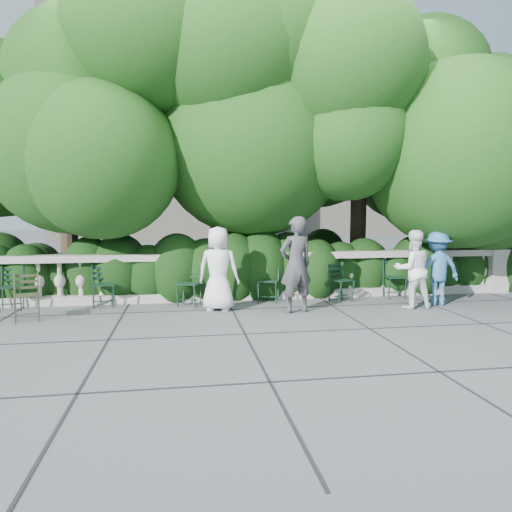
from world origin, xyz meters
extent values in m
plane|color=#515459|center=(0.00, 0.00, 0.00)|extent=(90.00, 90.00, 0.00)
cube|color=#9E998E|center=(0.00, 1.80, 0.09)|extent=(12.00, 0.32, 0.18)
cube|color=#9E998E|center=(0.00, 1.80, 0.93)|extent=(12.00, 0.36, 0.14)
cube|color=#9E998E|center=(5.78, 1.80, 0.50)|extent=(0.44, 0.44, 1.00)
cylinder|color=#3F3023|center=(-4.00, 3.40, 1.40)|extent=(0.40, 0.40, 2.80)
ellipsoid|color=#12360E|center=(-4.00, 2.96, 3.68)|extent=(5.28, 5.28, 3.96)
cylinder|color=#3F3023|center=(-0.50, 4.00, 1.70)|extent=(0.40, 0.40, 3.40)
ellipsoid|color=#12360E|center=(-0.50, 3.48, 4.44)|extent=(6.24, 6.24, 4.68)
cylinder|color=#3F3023|center=(3.00, 3.30, 1.50)|extent=(0.40, 0.40, 3.00)
ellipsoid|color=#12360E|center=(3.00, 2.84, 3.92)|extent=(5.52, 5.52, 4.14)
cylinder|color=#3F3023|center=(6.00, 3.80, 1.30)|extent=(0.40, 0.40, 2.60)
ellipsoid|color=#12360E|center=(6.00, 3.40, 3.40)|extent=(4.80, 4.80, 3.60)
cube|color=#A09684|center=(12.00, 32.00, 16.00)|extent=(10.00, 8.00, 32.00)
imported|color=white|center=(-0.75, 0.76, 0.79)|extent=(0.90, 0.73, 1.59)
imported|color=#3C3B40|center=(0.64, 0.38, 0.89)|extent=(0.74, 0.58, 1.78)
imported|color=white|center=(2.96, 0.39, 0.76)|extent=(0.77, 0.62, 1.51)
imported|color=teal|center=(3.59, 0.58, 0.74)|extent=(0.97, 0.58, 1.48)
camera|label=1|loc=(-1.42, -7.71, 1.84)|focal=32.00mm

